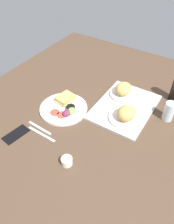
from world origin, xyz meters
The scene contains 10 objects.
ground_plane centered at (0.00, 0.00, -1.50)cm, with size 190.00×150.00×3.00cm, color #4C3828.
serving_tray centered at (-17.42, 18.61, 0.80)cm, with size 45.00×33.00×1.60cm, color #B2B2AD.
bread_plate_near centered at (-26.90, 13.04, 5.26)cm, with size 19.10×19.10×9.26cm.
bread_plate_far centered at (-6.84, 23.96, 5.42)cm, with size 19.59×19.59×9.56cm.
plate_with_salad centered at (3.62, -12.44, 1.67)cm, with size 29.50×29.50×5.40cm.
drinking_glass centered at (-22.21, 43.94, 5.96)cm, with size 6.21×6.21×11.93cm, color silver.
espresso_cup centered at (35.04, 12.43, 2.00)cm, with size 5.60×5.60×4.00cm, color silver.
fork centered at (24.28, -14.85, 0.25)cm, with size 17.00×1.40×0.50cm, color #B7B7BC.
knife centered at (27.28, -10.85, 0.25)cm, with size 19.00×1.40×0.50cm, color #B7B7BC.
cell_phone centered at (35.15, -22.66, 0.40)cm, with size 14.40×7.20×0.80cm, color black.
Camera 1 is at (81.66, 53.82, 91.83)cm, focal length 35.08 mm.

